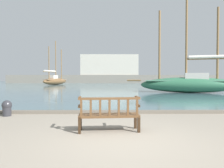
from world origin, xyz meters
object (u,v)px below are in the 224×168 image
park_bench (109,114)px  mooring_bollard (7,108)px  sailboat_far_port (189,83)px  sailboat_distant_harbor (55,80)px

park_bench → mooring_bollard: park_bench is taller
sailboat_far_port → sailboat_distant_harbor: (-17.78, 22.78, -0.05)m
park_bench → mooring_bollard: 4.48m
sailboat_far_port → sailboat_distant_harbor: bearing=128.0°
park_bench → sailboat_distant_harbor: size_ratio=0.19×
park_bench → sailboat_far_port: bearing=62.6°
sailboat_far_port → mooring_bollard: (-10.97, -11.46, -0.67)m
sailboat_far_port → mooring_bollard: size_ratio=16.74×
park_bench → sailboat_far_port: (7.16, 13.81, 0.51)m
sailboat_distant_harbor → mooring_bollard: bearing=-78.7°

